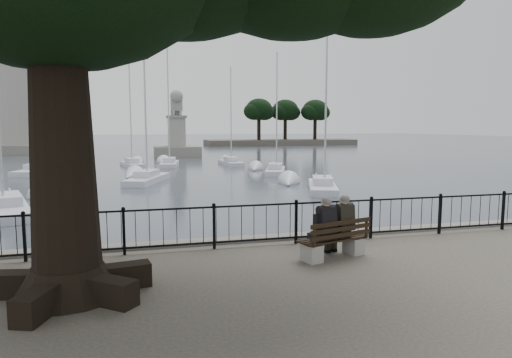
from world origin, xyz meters
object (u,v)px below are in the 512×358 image
object	(u,v)px
bench	(335,244)
person_left	(322,230)
lighthouse	(20,60)
lion_monument	(177,140)
person_right	(340,227)

from	to	relation	value
bench	person_left	bearing A→B (deg)	178.06
lighthouse	lion_monument	size ratio (longest dim) A/B	3.65
person_right	lion_monument	size ratio (longest dim) A/B	0.16
person_left	person_right	size ratio (longest dim) A/B	1.00
person_left	lion_monument	size ratio (longest dim) A/B	0.16
bench	person_right	size ratio (longest dim) A/B	1.25
bench	person_left	world-z (taller)	person_left
bench	lighthouse	distance (m)	64.91
bench	person_left	xyz separation A→B (m)	(-0.29, 0.01, 0.33)
lion_monument	person_right	bearing A→B (deg)	-90.49
lighthouse	person_left	bearing A→B (deg)	-72.58
person_right	lighthouse	world-z (taller)	lighthouse
bench	lighthouse	size ratio (longest dim) A/B	0.06
lighthouse	person_right	bearing A→B (deg)	-72.13
person_right	person_left	bearing A→B (deg)	-163.32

